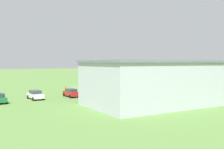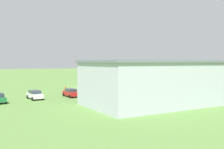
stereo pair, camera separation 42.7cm
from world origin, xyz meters
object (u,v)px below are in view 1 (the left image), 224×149
object	(u,v)px
person_near_hangar_door	(116,88)
person_crossing_taxiway	(65,90)
car_red	(71,93)
person_by_parked_cars	(104,91)
person_at_fence_line	(97,89)
biplane	(98,67)
car_white	(35,95)
person_watching_takeoff	(166,85)
hangar	(175,81)
car_silver	(175,86)

from	to	relation	value
person_near_hangar_door	person_crossing_taxiway	bearing A→B (deg)	1.13
person_near_hangar_door	person_crossing_taxiway	size ratio (longest dim) A/B	0.96
car_red	person_by_parked_cars	xyz separation A→B (m)	(-7.22, -0.54, -0.07)
person_by_parked_cars	person_at_fence_line	size ratio (longest dim) A/B	0.95
biplane	car_white	distance (m)	25.63
car_white	person_watching_takeoff	size ratio (longest dim) A/B	2.82
hangar	car_silver	size ratio (longest dim) A/B	6.22
car_red	car_white	xyz separation A→B (m)	(6.73, 0.12, 0.02)
car_silver	car_white	world-z (taller)	car_silver
car_red	person_crossing_taxiway	distance (m)	3.76
car_silver	person_crossing_taxiway	distance (m)	26.08
car_white	hangar	bearing A→B (deg)	143.78
person_crossing_taxiway	person_watching_takeoff	xyz separation A→B (m)	(-26.25, 0.02, -0.06)
car_silver	car_white	size ratio (longest dim) A/B	1.04
car_silver	person_crossing_taxiway	bearing A→B (deg)	-8.06
hangar	person_by_parked_cars	size ratio (longest dim) A/B	19.80
person_by_parked_cars	person_at_fence_line	world-z (taller)	person_at_fence_line
biplane	car_red	distance (m)	20.83
car_red	person_near_hangar_door	world-z (taller)	person_near_hangar_door
car_red	person_crossing_taxiway	world-z (taller)	person_crossing_taxiway
biplane	person_watching_takeoff	xyz separation A→B (m)	(-13.44, 11.92, -4.64)
person_at_fence_line	person_crossing_taxiway	bearing A→B (deg)	5.36
car_white	car_silver	bearing A→B (deg)	-179.60
car_silver	person_by_parked_cars	bearing A→B (deg)	-1.32
hangar	car_red	size ratio (longest dim) A/B	6.75
car_red	person_watching_takeoff	world-z (taller)	person_watching_takeoff
biplane	person_by_parked_cars	xyz separation A→B (m)	(5.71, 15.13, -4.71)
car_white	car_red	bearing A→B (deg)	-178.96
car_silver	person_near_hangar_door	xyz separation A→B (m)	(13.82, -3.89, -0.00)
car_white	person_crossing_taxiway	xyz separation A→B (m)	(-6.84, -3.88, 0.04)
car_silver	person_crossing_taxiway	world-z (taller)	person_crossing_taxiway
person_by_parked_cars	person_crossing_taxiway	bearing A→B (deg)	-24.41
car_white	biplane	bearing A→B (deg)	-141.22
car_silver	person_by_parked_cars	xyz separation A→B (m)	(18.72, -0.43, -0.10)
car_silver	car_red	xyz separation A→B (m)	(25.93, 0.11, -0.03)
person_watching_takeoff	person_crossing_taxiway	bearing A→B (deg)	-0.04
person_near_hangar_door	person_at_fence_line	bearing A→B (deg)	-5.85
car_red	person_crossing_taxiway	bearing A→B (deg)	-91.74
car_red	person_watching_takeoff	bearing A→B (deg)	-171.92
person_crossing_taxiway	biplane	bearing A→B (deg)	-137.09
car_white	person_near_hangar_door	world-z (taller)	person_near_hangar_door
person_crossing_taxiway	car_silver	bearing A→B (deg)	171.94
car_silver	person_watching_takeoff	size ratio (longest dim) A/B	2.93
car_red	person_by_parked_cars	bearing A→B (deg)	-175.75
car_silver	person_near_hangar_door	bearing A→B (deg)	-15.72
biplane	person_near_hangar_door	distance (m)	12.57
biplane	person_at_fence_line	xyz separation A→B (m)	(5.34, 11.20, -4.67)
biplane	car_silver	world-z (taller)	biplane
person_near_hangar_door	person_watching_takeoff	size ratio (longest dim) A/B	1.03
car_red	car_white	world-z (taller)	car_white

